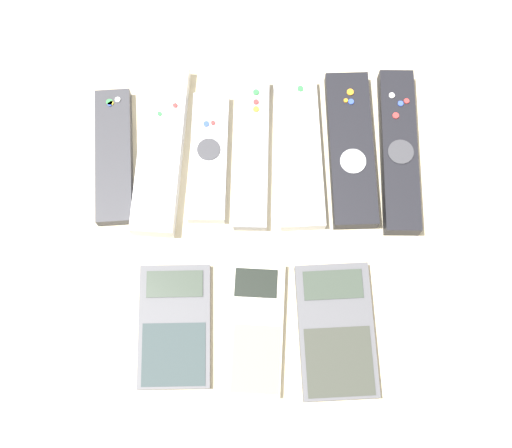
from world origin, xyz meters
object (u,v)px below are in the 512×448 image
object	(u,v)px
remote_5	(351,149)
calculator_2	(336,331)
remote_2	(209,157)
remote_3	(252,153)
remote_6	(399,151)
remote_0	(114,156)
remote_1	(161,149)
calculator_0	(175,326)
remote_4	(299,153)
calculator_1	(255,328)

from	to	relation	value
remote_5	calculator_2	distance (m)	0.22
remote_2	remote_3	xyz separation A→B (m)	(0.05, 0.01, -0.00)
remote_6	calculator_2	xyz separation A→B (m)	(-0.08, -0.22, -0.00)
remote_2	calculator_2	world-z (taller)	remote_2
remote_0	remote_1	xyz separation A→B (m)	(0.06, 0.01, 0.00)
remote_0	calculator_0	xyz separation A→B (m)	(0.08, -0.21, -0.00)
remote_3	remote_6	size ratio (longest dim) A/B	0.94
remote_3	remote_1	bearing A→B (deg)	179.34
remote_4	remote_6	distance (m)	0.12
remote_1	calculator_2	size ratio (longest dim) A/B	1.40
remote_4	remote_0	bearing A→B (deg)	178.81
remote_1	remote_2	xyz separation A→B (m)	(0.06, -0.01, -0.00)
remote_3	calculator_1	size ratio (longest dim) A/B	1.26
remote_1	remote_5	xyz separation A→B (m)	(0.23, 0.00, -0.00)
remote_0	remote_1	size ratio (longest dim) A/B	0.79
remote_0	calculator_0	distance (m)	0.22
calculator_0	remote_3	bearing A→B (deg)	66.40
remote_1	calculator_1	world-z (taller)	remote_1
remote_0	remote_5	bearing A→B (deg)	-2.16
remote_5	calculator_0	size ratio (longest dim) A/B	1.39
remote_0	calculator_1	bearing A→B (deg)	-54.58
remote_1	calculator_0	size ratio (longest dim) A/B	1.54
remote_6	calculator_1	xyz separation A→B (m)	(-0.18, -0.22, -0.00)
calculator_2	remote_0	bearing A→B (deg)	138.32
calculator_0	calculator_2	world-z (taller)	calculator_2
remote_2	remote_6	distance (m)	0.23
calculator_1	remote_3	bearing A→B (deg)	93.84
remote_4	remote_2	bearing A→B (deg)	-179.29
remote_3	calculator_0	world-z (taller)	remote_3
calculator_2	calculator_0	bearing A→B (deg)	175.37
remote_1	remote_5	bearing A→B (deg)	3.68
remote_2	remote_1	bearing A→B (deg)	171.94
remote_2	remote_6	world-z (taller)	remote_6
remote_0	calculator_2	world-z (taller)	remote_0
calculator_1	calculator_2	distance (m)	0.09
calculator_1	remote_1	bearing A→B (deg)	120.54
remote_4	calculator_2	bearing A→B (deg)	-82.04
remote_0	remote_6	xyz separation A→B (m)	(0.35, 0.01, 0.00)
remote_1	calculator_1	distance (m)	0.25
calculator_1	remote_6	bearing A→B (deg)	53.78
remote_3	remote_5	size ratio (longest dim) A/B	0.98
remote_1	remote_5	size ratio (longest dim) A/B	1.11
remote_0	remote_3	distance (m)	0.17
remote_5	calculator_2	bearing A→B (deg)	-97.98
remote_3	remote_5	distance (m)	0.12
remote_0	calculator_2	xyz separation A→B (m)	(0.27, -0.21, -0.00)
remote_6	calculator_1	world-z (taller)	remote_6
calculator_2	calculator_1	bearing A→B (deg)	175.52
remote_2	calculator_1	size ratio (longest dim) A/B	1.07
remote_0	remote_5	size ratio (longest dim) A/B	0.87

